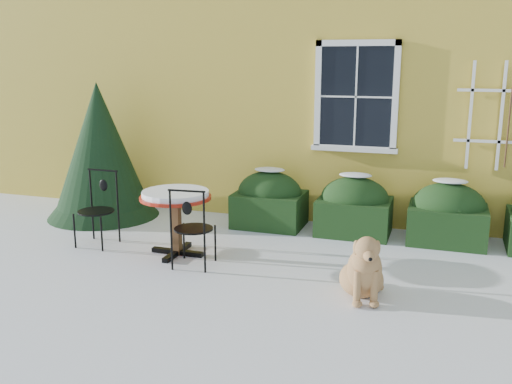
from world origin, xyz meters
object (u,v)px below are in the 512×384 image
(patio_chair_far, at_px, (98,208))
(evergreen_shrub, at_px, (101,163))
(bistro_table, at_px, (176,202))
(dog, at_px, (364,272))
(patio_chair_near, at_px, (192,227))

(patio_chair_far, bearing_deg, evergreen_shrub, 121.13)
(evergreen_shrub, relative_size, bistro_table, 2.34)
(evergreen_shrub, relative_size, dog, 2.54)
(evergreen_shrub, bearing_deg, bistro_table, -34.10)
(evergreen_shrub, xyz_separation_m, patio_chair_far, (0.78, -1.30, -0.36))
(patio_chair_far, distance_m, dog, 3.82)
(evergreen_shrub, height_order, dog, evergreen_shrub)
(dog, bearing_deg, patio_chair_far, 152.52)
(patio_chair_near, xyz_separation_m, dog, (2.14, -0.31, -0.20))
(evergreen_shrub, height_order, patio_chair_far, evergreen_shrub)
(evergreen_shrub, distance_m, patio_chair_near, 2.95)
(patio_chair_near, bearing_deg, evergreen_shrub, -40.74)
(evergreen_shrub, xyz_separation_m, dog, (4.53, -2.01, -0.57))
(bistro_table, distance_m, patio_chair_near, 0.56)
(evergreen_shrub, relative_size, patio_chair_near, 2.14)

